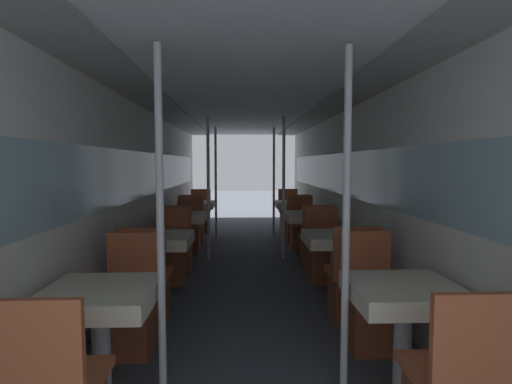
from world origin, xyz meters
name	(u,v)px	position (x,y,z in m)	size (l,w,h in m)	color
wall_left	(144,190)	(-1.38, 3.81, 1.14)	(0.05, 10.42, 2.21)	silver
wall_right	(348,189)	(1.38, 3.81, 1.14)	(0.05, 10.42, 2.21)	silver
ceiling_panel	(247,106)	(0.00, 3.81, 2.25)	(2.76, 10.42, 0.07)	silver
dining_table_left_0	(100,305)	(-0.96, 0.90, 0.61)	(0.68, 0.68, 0.72)	#4C4C51
chair_left_far_0	(129,315)	(-0.96, 1.53, 0.29)	(0.43, 0.43, 0.92)	brown
support_pole_left_0	(160,225)	(-0.58, 0.90, 1.11)	(0.05, 0.05, 2.21)	silver
dining_table_left_1	(160,245)	(-0.96, 2.73, 0.61)	(0.68, 0.68, 0.72)	#4C4C51
chair_left_near_1	(146,292)	(-0.96, 2.10, 0.29)	(0.43, 0.43, 0.92)	brown
chair_left_far_1	(170,259)	(-0.96, 3.36, 0.29)	(0.43, 0.43, 0.92)	brown
dining_table_left_2	(184,221)	(-0.96, 4.56, 0.61)	(0.68, 0.68, 0.72)	#4C4C51
chair_left_near_2	(178,249)	(-0.96, 3.93, 0.29)	(0.43, 0.43, 0.92)	brown
chair_left_far_2	(189,233)	(-0.96, 5.19, 0.29)	(0.43, 0.43, 0.92)	brown
support_pole_left_2	(208,188)	(-0.58, 4.56, 1.11)	(0.05, 0.05, 2.21)	silver
dining_table_left_3	(197,207)	(-0.96, 6.39, 0.61)	(0.68, 0.68, 0.72)	#4C4C51
chair_left_near_3	(193,228)	(-0.96, 5.76, 0.29)	(0.43, 0.43, 0.92)	brown
chair_left_far_3	(200,219)	(-0.96, 7.02, 0.29)	(0.43, 0.43, 0.92)	brown
support_pole_left_3	(216,182)	(-0.58, 6.39, 1.11)	(0.05, 0.05, 2.21)	silver
dining_table_right_0	(404,301)	(0.96, 0.90, 0.61)	(0.68, 0.68, 0.72)	#4C4C51
chair_right_far_0	(371,312)	(0.96, 1.53, 0.29)	(0.43, 0.43, 0.92)	brown
support_pole_right_0	(346,224)	(0.58, 0.90, 1.11)	(0.05, 0.05, 2.21)	silver
dining_table_right_1	(336,244)	(0.96, 2.73, 0.61)	(0.68, 0.68, 0.72)	#4C4C51
chair_right_near_1	(351,289)	(0.96, 2.10, 0.29)	(0.43, 0.43, 0.92)	brown
chair_right_far_1	(324,258)	(0.96, 3.36, 0.29)	(0.43, 0.43, 0.92)	brown
dining_table_right_2	(308,220)	(0.96, 4.56, 0.61)	(0.68, 0.68, 0.72)	#4C4C51
chair_right_near_2	(315,248)	(0.96, 3.93, 0.29)	(0.43, 0.43, 0.92)	brown
chair_right_far_2	(302,233)	(0.96, 5.19, 0.29)	(0.43, 0.43, 0.92)	brown
support_pole_right_2	(284,188)	(0.58, 4.56, 1.11)	(0.05, 0.05, 2.21)	silver
dining_table_right_3	(293,207)	(0.96, 6.39, 0.61)	(0.68, 0.68, 0.72)	#4C4C51
chair_right_near_3	(297,227)	(0.96, 5.76, 0.29)	(0.43, 0.43, 0.92)	brown
chair_right_far_3	(289,218)	(0.96, 7.02, 0.29)	(0.43, 0.43, 0.92)	brown
support_pole_right_3	(274,182)	(0.58, 6.39, 1.11)	(0.05, 0.05, 2.21)	silver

